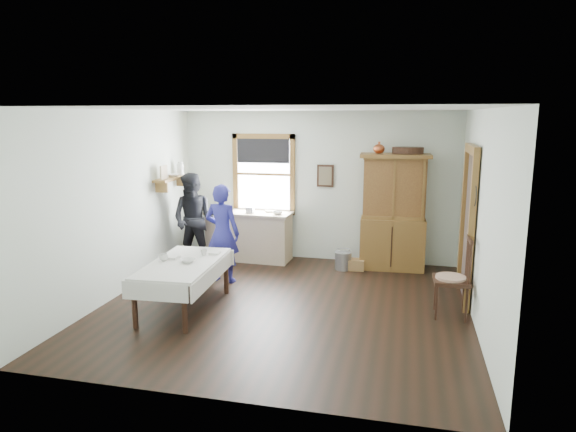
{
  "coord_description": "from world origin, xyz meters",
  "views": [
    {
      "loc": [
        1.6,
        -6.62,
        2.62
      ],
      "look_at": [
        -0.03,
        0.3,
        1.22
      ],
      "focal_mm": 32.0,
      "sensor_mm": 36.0,
      "label": 1
    }
  ],
  "objects_px": {
    "pail": "(343,261)",
    "woman_blue": "(222,237)",
    "wicker_basket": "(355,264)",
    "spindle_chair": "(452,277)",
    "dining_table": "(184,286)",
    "work_counter": "(249,236)",
    "china_hutch": "(393,212)",
    "figure_dark": "(194,223)"
  },
  "relations": [
    {
      "from": "pail",
      "to": "figure_dark",
      "type": "xyz_separation_m",
      "value": [
        -2.6,
        -0.32,
        0.61
      ]
    },
    {
      "from": "dining_table",
      "to": "figure_dark",
      "type": "height_order",
      "value": "figure_dark"
    },
    {
      "from": "figure_dark",
      "to": "work_counter",
      "type": "bearing_deg",
      "value": 36.61
    },
    {
      "from": "pail",
      "to": "woman_blue",
      "type": "bearing_deg",
      "value": -148.92
    },
    {
      "from": "pail",
      "to": "work_counter",
      "type": "bearing_deg",
      "value": 172.49
    },
    {
      "from": "work_counter",
      "to": "china_hutch",
      "type": "xyz_separation_m",
      "value": [
        2.58,
        0.02,
        0.55
      ]
    },
    {
      "from": "woman_blue",
      "to": "china_hutch",
      "type": "bearing_deg",
      "value": -146.92
    },
    {
      "from": "work_counter",
      "to": "wicker_basket",
      "type": "xyz_separation_m",
      "value": [
        1.97,
        -0.22,
        -0.35
      ]
    },
    {
      "from": "work_counter",
      "to": "wicker_basket",
      "type": "relative_size",
      "value": 4.91
    },
    {
      "from": "work_counter",
      "to": "spindle_chair",
      "type": "distance_m",
      "value": 3.95
    },
    {
      "from": "pail",
      "to": "figure_dark",
      "type": "bearing_deg",
      "value": -172.89
    },
    {
      "from": "dining_table",
      "to": "pail",
      "type": "height_order",
      "value": "dining_table"
    },
    {
      "from": "pail",
      "to": "wicker_basket",
      "type": "bearing_deg",
      "value": 4.68
    },
    {
      "from": "dining_table",
      "to": "woman_blue",
      "type": "height_order",
      "value": "woman_blue"
    },
    {
      "from": "spindle_chair",
      "to": "figure_dark",
      "type": "distance_m",
      "value": 4.49
    },
    {
      "from": "dining_table",
      "to": "pail",
      "type": "relative_size",
      "value": 5.46
    },
    {
      "from": "dining_table",
      "to": "work_counter",
      "type": "bearing_deg",
      "value": 87.45
    },
    {
      "from": "pail",
      "to": "woman_blue",
      "type": "distance_m",
      "value": 2.17
    },
    {
      "from": "work_counter",
      "to": "wicker_basket",
      "type": "height_order",
      "value": "work_counter"
    },
    {
      "from": "wicker_basket",
      "to": "figure_dark",
      "type": "xyz_separation_m",
      "value": [
        -2.8,
        -0.34,
        0.67
      ]
    },
    {
      "from": "work_counter",
      "to": "dining_table",
      "type": "xyz_separation_m",
      "value": [
        -0.12,
        -2.58,
        -0.11
      ]
    },
    {
      "from": "dining_table",
      "to": "spindle_chair",
      "type": "distance_m",
      "value": 3.58
    },
    {
      "from": "china_hutch",
      "to": "dining_table",
      "type": "distance_m",
      "value": 3.8
    },
    {
      "from": "wicker_basket",
      "to": "woman_blue",
      "type": "bearing_deg",
      "value": -151.17
    },
    {
      "from": "work_counter",
      "to": "woman_blue",
      "type": "height_order",
      "value": "woman_blue"
    },
    {
      "from": "pail",
      "to": "china_hutch",
      "type": "bearing_deg",
      "value": 17.47
    },
    {
      "from": "china_hutch",
      "to": "wicker_basket",
      "type": "distance_m",
      "value": 1.11
    },
    {
      "from": "woman_blue",
      "to": "spindle_chair",
      "type": "bearing_deg",
      "value": 174.58
    },
    {
      "from": "dining_table",
      "to": "spindle_chair",
      "type": "bearing_deg",
      "value": 9.39
    },
    {
      "from": "spindle_chair",
      "to": "figure_dark",
      "type": "xyz_separation_m",
      "value": [
        -4.24,
        1.44,
        0.22
      ]
    },
    {
      "from": "spindle_chair",
      "to": "figure_dark",
      "type": "height_order",
      "value": "figure_dark"
    },
    {
      "from": "spindle_chair",
      "to": "pail",
      "type": "relative_size",
      "value": 3.53
    },
    {
      "from": "china_hutch",
      "to": "pail",
      "type": "height_order",
      "value": "china_hutch"
    },
    {
      "from": "work_counter",
      "to": "pail",
      "type": "xyz_separation_m",
      "value": [
        1.77,
        -0.23,
        -0.29
      ]
    },
    {
      "from": "dining_table",
      "to": "spindle_chair",
      "type": "height_order",
      "value": "spindle_chair"
    },
    {
      "from": "pail",
      "to": "figure_dark",
      "type": "relative_size",
      "value": 0.2
    },
    {
      "from": "pail",
      "to": "spindle_chair",
      "type": "bearing_deg",
      "value": -47.11
    },
    {
      "from": "wicker_basket",
      "to": "spindle_chair",
      "type": "bearing_deg",
      "value": -51.04
    },
    {
      "from": "work_counter",
      "to": "figure_dark",
      "type": "bearing_deg",
      "value": -143.94
    },
    {
      "from": "spindle_chair",
      "to": "wicker_basket",
      "type": "height_order",
      "value": "spindle_chair"
    },
    {
      "from": "work_counter",
      "to": "china_hutch",
      "type": "height_order",
      "value": "china_hutch"
    },
    {
      "from": "china_hutch",
      "to": "spindle_chair",
      "type": "relative_size",
      "value": 1.83
    }
  ]
}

